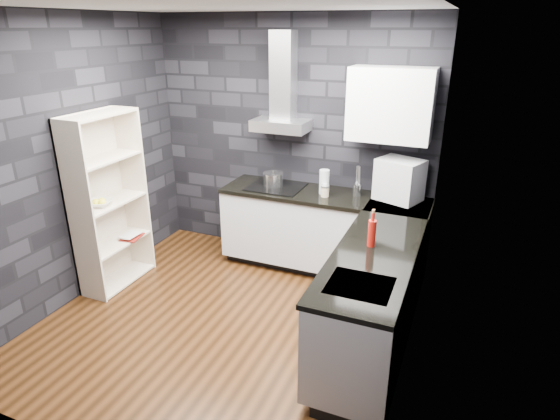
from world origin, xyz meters
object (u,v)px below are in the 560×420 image
Objects in this scene: pot at (273,180)px; utensil_crock at (357,190)px; appliance_garage at (399,180)px; red_bottle at (372,233)px; glass_vase at (324,182)px; storage_jar at (325,192)px; fruit_bowl at (100,203)px; bookshelf at (109,202)px.

pot is 1.84× the size of utensil_crock.
appliance_garage is 1.14m from red_bottle.
utensil_crock is at bearing 109.21° from red_bottle.
glass_vase reaches higher than utensil_crock.
storage_jar is 0.87× the size of utensil_crock.
glass_vase reaches higher than pot.
pot reaches higher than utensil_crock.
fruit_bowl is (-1.96, -1.13, -0.01)m from storage_jar.
pot is 0.12× the size of bookshelf.
bookshelf is (-2.66, -0.02, -0.11)m from red_bottle.
appliance_garage is at bearing 2.38° from pot.
glass_vase is 2.19× the size of utensil_crock.
utensil_crock is at bearing 28.86° from storage_jar.
bookshelf is at bearing -179.47° from red_bottle.
glass_vase reaches higher than storage_jar.
glass_vase is at bearing 113.90° from storage_jar.
pot is 1.81m from fruit_bowl.
glass_vase is at bearing -154.17° from appliance_garage.
storage_jar is at bearing -151.14° from utensil_crock.
glass_vase is 0.35m from utensil_crock.
bookshelf reaches higher than appliance_garage.
glass_vase is 1.17× the size of red_bottle.
storage_jar is at bearing 30.01° from fruit_bowl.
pot is 0.91× the size of fruit_bowl.
pot is 2.11× the size of storage_jar.
glass_vase reaches higher than fruit_bowl.
pot is 0.64m from storage_jar.
utensil_crock reaches higher than fruit_bowl.
appliance_garage is (0.76, 0.07, 0.10)m from glass_vase.
utensil_crock is (0.93, 0.07, -0.02)m from pot.
pot is 0.52× the size of appliance_garage.
red_bottle is (0.70, -0.98, 0.06)m from storage_jar.
glass_vase is 2.27m from fruit_bowl.
appliance_garage is 2.93m from bookshelf.
storage_jar is at bearing -66.10° from glass_vase.
utensil_crock is 1.22m from red_bottle.
red_bottle reaches higher than pot.
appliance_garage is (0.42, -0.01, 0.17)m from utensil_crock.
appliance_garage is 1.75× the size of fruit_bowl.
fruit_bowl is at bearing -149.99° from storage_jar.
red_bottle is at bearing -17.33° from bookshelf.
red_bottle is 2.66m from bookshelf.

